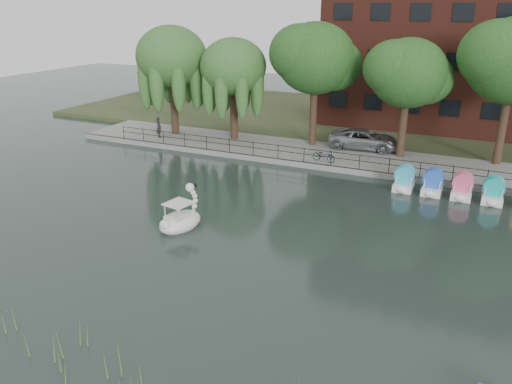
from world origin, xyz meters
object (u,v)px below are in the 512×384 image
Objects in this scene: minivan at (365,138)px; bicycle at (324,155)px; pedestrian at (159,126)px; swan_boat at (181,219)px.

minivan reaches higher than bicycle.
pedestrian is (-14.73, 0.87, 0.49)m from bicycle.
pedestrian is 17.82m from swan_boat.
bicycle is 13.54m from swan_boat.
minivan is 16.97m from pedestrian.
minivan is at bearing -12.94° from bicycle.
swan_boat reaches higher than minivan.
swan_boat is (-3.63, -13.04, -0.42)m from bicycle.
bicycle is (-1.83, -4.58, -0.37)m from minivan.
swan_boat is at bearing 160.66° from pedestrian.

